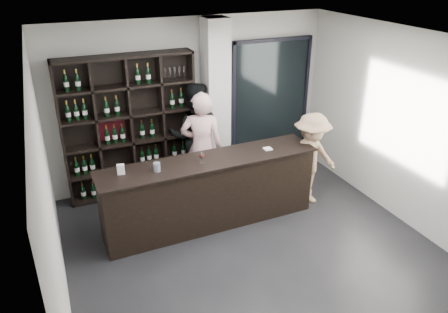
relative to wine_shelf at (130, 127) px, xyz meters
name	(u,v)px	position (x,y,z in m)	size (l,w,h in m)	color
floor	(260,259)	(1.15, -2.57, -1.20)	(5.00, 5.50, 0.01)	black
wine_shelf	(130,127)	(0.00, 0.00, 0.00)	(2.20, 0.35, 2.40)	black
structural_column	(216,104)	(1.50, -0.10, 0.25)	(0.40, 0.40, 2.90)	silver
glass_panel	(271,95)	(2.70, 0.12, 0.20)	(1.60, 0.08, 2.10)	black
tasting_counter	(210,192)	(0.85, -1.47, -0.65)	(3.32, 0.69, 1.09)	black
taster_pink	(202,148)	(1.00, -0.72, -0.26)	(0.69, 0.45, 1.89)	beige
taster_black	(195,136)	(1.07, -0.17, -0.26)	(0.92, 0.71, 1.89)	black
customer	(310,160)	(2.57, -1.52, -0.41)	(1.02, 0.59, 1.58)	#A38061
wine_glass	(202,157)	(0.70, -1.53, -0.01)	(0.08, 0.08, 0.20)	white
spit_cup	(157,167)	(0.04, -1.53, -0.04)	(0.10, 0.10, 0.13)	silver
napkin_stack	(268,149)	(1.80, -1.47, -0.10)	(0.12, 0.12, 0.02)	white
card_stand	(121,169)	(-0.43, -1.43, -0.03)	(0.10, 0.05, 0.15)	white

